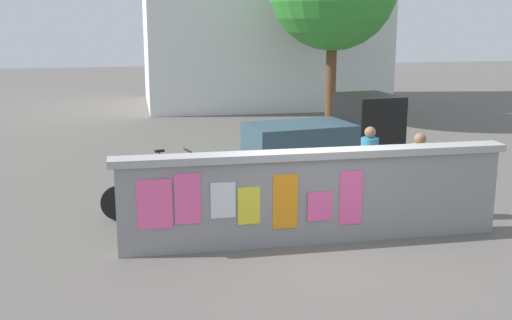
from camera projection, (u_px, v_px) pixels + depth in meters
ground at (236, 147)px, 18.32m from camera, size 60.00×60.00×0.00m
poster_wall at (314, 195)px, 10.49m from camera, size 6.61×0.42×1.57m
auto_rickshaw_truck at (331, 136)px, 15.07m from camera, size 3.78×2.02×1.85m
motorcycle at (267, 191)px, 12.02m from camera, size 1.90×0.56×0.87m
bicycle_near at (167, 176)px, 13.51m from camera, size 1.66×0.58×0.95m
bicycle_far at (147, 200)px, 11.80m from camera, size 1.71×0.44×0.95m
person_walking at (419, 167)px, 11.70m from camera, size 0.44×0.44×1.62m
person_bystander at (369, 159)px, 12.33m from camera, size 0.44×0.44×1.62m
building_background at (260, 10)px, 26.54m from camera, size 9.87×6.48×7.81m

